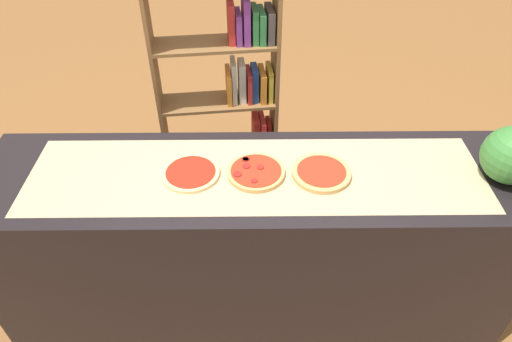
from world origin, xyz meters
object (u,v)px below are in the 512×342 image
pizza_plain_2 (321,173)px  bookshelf (234,107)px  pizza_plain_0 (191,173)px  pizza_pepperoni_1 (256,173)px  watermelon (512,155)px

pizza_plain_2 → bookshelf: bearing=114.1°
pizza_plain_0 → pizza_pepperoni_1: size_ratio=1.00×
watermelon → bookshelf: 1.53m
pizza_plain_0 → watermelon: size_ratio=1.01×
pizza_pepperoni_1 → watermelon: watermelon is taller
bookshelf → pizza_pepperoni_1: bearing=-82.0°
watermelon → pizza_plain_2: bearing=178.2°
pizza_plain_2 → watermelon: size_ratio=1.04×
pizza_plain_2 → bookshelf: size_ratio=0.17×
pizza_plain_0 → pizza_pepperoni_1: 0.28m
pizza_plain_0 → pizza_pepperoni_1: bearing=-0.6°
pizza_plain_0 → bookshelf: 0.94m
pizza_pepperoni_1 → watermelon: (1.04, -0.03, 0.11)m
pizza_pepperoni_1 → bookshelf: bookshelf is taller
pizza_plain_0 → bookshelf: size_ratio=0.16×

